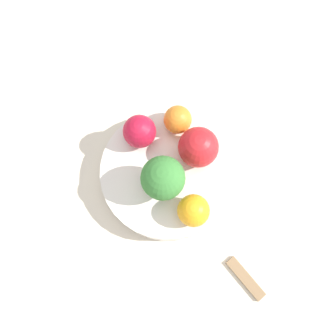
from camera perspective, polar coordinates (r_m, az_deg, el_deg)
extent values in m
plane|color=gray|center=(0.56, 0.00, -1.95)|extent=(6.00, 6.00, 0.00)
cube|color=beige|center=(0.55, 0.00, -1.69)|extent=(1.20, 1.20, 0.02)
cylinder|color=silver|center=(0.52, 0.00, -0.89)|extent=(0.21, 0.21, 0.04)
cylinder|color=#99C17A|center=(0.49, -1.34, -2.66)|extent=(0.02, 0.02, 0.02)
sphere|color=#387A33|center=(0.45, -1.44, -1.62)|extent=(0.06, 0.06, 0.06)
sphere|color=red|center=(0.49, 5.30, 3.63)|extent=(0.06, 0.06, 0.06)
sphere|color=#B7142D|center=(0.50, -4.98, 6.36)|extent=(0.05, 0.05, 0.05)
sphere|color=orange|center=(0.51, 1.70, 8.41)|extent=(0.04, 0.04, 0.04)
sphere|color=orange|center=(0.47, 4.45, -7.39)|extent=(0.05, 0.05, 0.05)
cube|color=olive|center=(0.53, 13.34, -18.20)|extent=(0.05, 0.07, 0.01)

